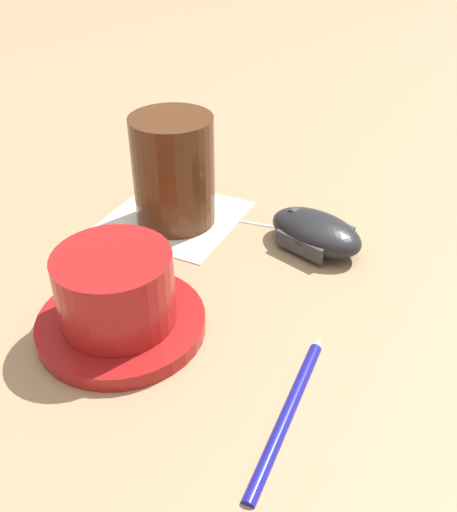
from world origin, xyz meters
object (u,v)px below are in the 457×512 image
Objects in this scene: computer_mouse at (316,232)px; drinking_glass at (174,170)px; saucer at (123,324)px; coffee_cup at (118,288)px; pen at (289,406)px.

computer_mouse is 0.15m from drinking_glass.
computer_mouse reaches higher than saucer.
computer_mouse is at bearing -162.79° from drinking_glass.
coffee_cup is 0.21m from computer_mouse.
computer_mouse is 0.93× the size of drinking_glass.
drinking_glass reaches higher than coffee_cup.
drinking_glass is at bearing -32.34° from pen.
drinking_glass is (0.14, 0.04, 0.04)m from computer_mouse.
pen is at bearing 147.66° from drinking_glass.
saucer is 0.18m from drinking_glass.
saucer is at bearing 117.20° from drinking_glass.
coffee_cup reaches higher than computer_mouse.
drinking_glass reaches higher than computer_mouse.
drinking_glass is 0.72× the size of pen.
saucer is 0.15m from pen.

